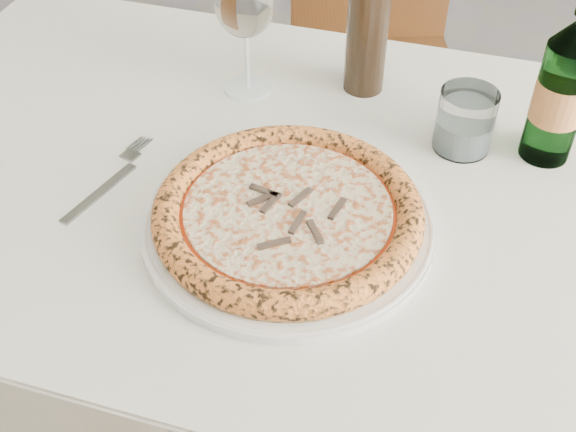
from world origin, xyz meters
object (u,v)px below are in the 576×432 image
Objects in this scene: wine_glass at (244,6)px; wine_bottle at (368,24)px; plate at (288,223)px; tumbler at (465,124)px; pizza at (288,212)px; chair_far at (373,29)px; dining_table at (311,230)px; beer_bottle at (562,90)px.

wine_bottle is (0.17, 0.06, -0.03)m from wine_glass.
plate is 1.44× the size of wine_bottle.
tumbler is 0.35× the size of wine_bottle.
chair_far is at bearing 96.75° from pizza.
plate is (-0.00, -0.10, 0.10)m from dining_table.
chair_far is 0.75m from wine_glass.
wine_glass is (-0.16, 0.18, 0.24)m from dining_table.
wine_bottle reaches higher than chair_far.
wine_bottle reaches higher than plate.
pizza is at bearing -138.09° from beer_bottle.
wine_bottle is (0.12, -0.59, 0.33)m from chair_far.
plate is at bearing 18.31° from pizza.
chair_far is at bearing 112.49° from tumbler.
pizza reaches higher than plate.
beer_bottle reaches higher than pizza.
wine_glass is (-0.16, 0.28, 0.11)m from pizza.
plate is 0.35m from wine_glass.
pizza is (-0.00, -0.00, 0.02)m from plate.
dining_table is 5.40× the size of wine_bottle.
pizza is at bearing -91.04° from wine_bottle.
tumbler is (0.18, 0.24, 0.01)m from pizza.
plate is (0.11, -0.93, 0.23)m from chair_far.
wine_bottle is at bearing 20.84° from wine_glass.
plate is 0.02m from pizza.
wine_glass is at bearing 132.77° from dining_table.
pizza is at bearing -83.25° from chair_far.
dining_table is at bearing 90.00° from pizza.
beer_bottle is (0.40, -0.67, 0.33)m from chair_far.
dining_table is 0.32m from wine_bottle.
chair_far is 3.50× the size of beer_bottle.
wine_glass reaches higher than chair_far.
chair_far is 4.78× the size of wine_glass.
beer_bottle reaches higher than wine_glass.
chair_far is 3.64× the size of wine_bottle.
wine_bottle is (-0.17, 0.10, 0.07)m from tumbler.
pizza is 0.40m from beer_bottle.
dining_table is at bearing -151.11° from beer_bottle.
beer_bottle is 1.04× the size of wine_bottle.
plate is 0.40m from beer_bottle.
pizza reaches higher than dining_table.
chair_far reaches higher than plate.
beer_bottle is (0.29, 0.16, 0.20)m from dining_table.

